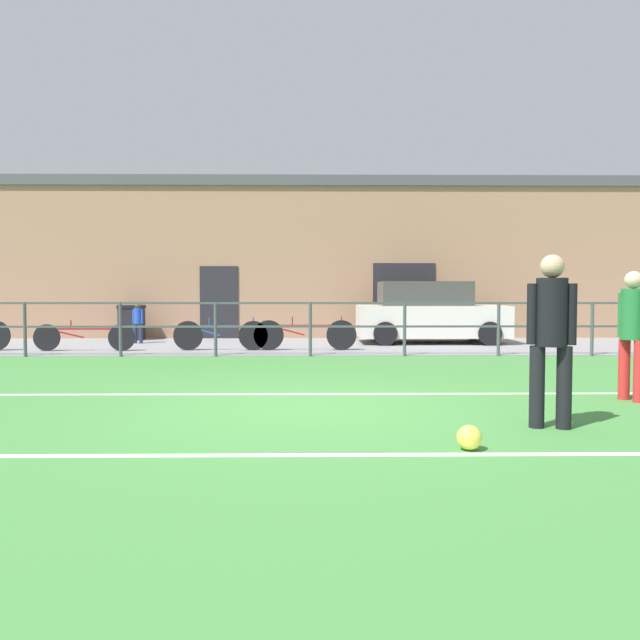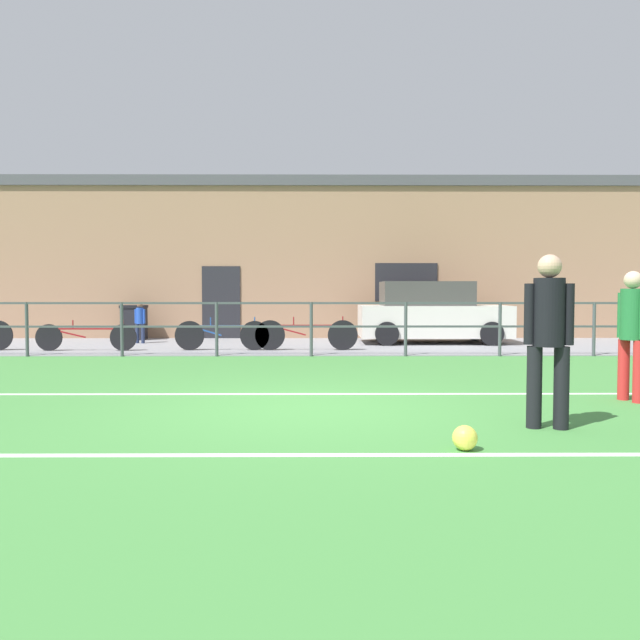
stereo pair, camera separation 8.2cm
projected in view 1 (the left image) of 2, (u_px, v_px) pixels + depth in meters
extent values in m
cube|color=#42843D|center=(310.00, 410.00, 7.52)|extent=(60.00, 44.00, 0.04)
cube|color=white|center=(310.00, 394.00, 8.55)|extent=(36.00, 0.11, 0.00)
cube|color=white|center=(309.00, 455.00, 5.36)|extent=(36.00, 0.11, 0.00)
cube|color=gray|center=(310.00, 346.00, 16.01)|extent=(48.00, 5.00, 0.02)
cylinder|color=#474C51|center=(25.00, 329.00, 13.41)|extent=(0.07, 0.07, 1.15)
cylinder|color=#474C51|center=(120.00, 329.00, 13.43)|extent=(0.07, 0.07, 1.15)
cylinder|color=#474C51|center=(216.00, 329.00, 13.46)|extent=(0.07, 0.07, 1.15)
cylinder|color=#474C51|center=(310.00, 329.00, 13.49)|extent=(0.07, 0.07, 1.15)
cylinder|color=#474C51|center=(405.00, 329.00, 13.52)|extent=(0.07, 0.07, 1.15)
cylinder|color=#474C51|center=(499.00, 329.00, 13.55)|extent=(0.07, 0.07, 1.15)
cylinder|color=#474C51|center=(592.00, 329.00, 13.57)|extent=(0.07, 0.07, 1.15)
cube|color=#474C51|center=(310.00, 303.00, 13.47)|extent=(36.00, 0.04, 0.04)
cube|color=#474C51|center=(310.00, 327.00, 13.49)|extent=(36.00, 0.04, 0.04)
cube|color=#A37A5B|center=(311.00, 264.00, 19.61)|extent=(28.00, 2.40, 4.41)
cube|color=#232328|center=(219.00, 303.00, 18.41)|extent=(1.10, 0.04, 2.10)
cube|color=#232328|center=(404.00, 282.00, 18.46)|extent=(1.80, 0.04, 1.10)
cube|color=#4C4C51|center=(310.00, 187.00, 19.50)|extent=(28.00, 2.56, 0.30)
cylinder|color=black|center=(537.00, 387.00, 6.43)|extent=(0.15, 0.15, 0.83)
cylinder|color=black|center=(564.00, 388.00, 6.38)|extent=(0.15, 0.15, 0.83)
cylinder|color=black|center=(552.00, 312.00, 6.37)|extent=(0.31, 0.31, 0.68)
sphere|color=tan|center=(552.00, 266.00, 6.35)|extent=(0.23, 0.23, 0.23)
cylinder|color=black|center=(532.00, 314.00, 6.41)|extent=(0.11, 0.11, 0.61)
cylinder|color=black|center=(571.00, 314.00, 6.34)|extent=(0.11, 0.11, 0.61)
cylinder|color=red|center=(624.00, 369.00, 8.12)|extent=(0.14, 0.14, 0.77)
cylinder|color=red|center=(639.00, 371.00, 7.89)|extent=(0.14, 0.14, 0.77)
cylinder|color=#237038|center=(633.00, 314.00, 7.98)|extent=(0.29, 0.29, 0.64)
sphere|color=beige|center=(634.00, 280.00, 7.96)|extent=(0.22, 0.22, 0.22)
cylinder|color=#237038|center=(622.00, 315.00, 8.14)|extent=(0.10, 0.10, 0.57)
sphere|color=#E5E04C|center=(469.00, 438.00, 5.53)|extent=(0.22, 0.22, 0.22)
cylinder|color=#232D4C|center=(141.00, 334.00, 16.62)|extent=(0.09, 0.09, 0.51)
cylinder|color=#232D4C|center=(135.00, 334.00, 16.65)|extent=(0.09, 0.09, 0.51)
cylinder|color=blue|center=(138.00, 316.00, 16.61)|extent=(0.19, 0.19, 0.42)
sphere|color=brown|center=(138.00, 305.00, 16.60)|extent=(0.14, 0.14, 0.14)
cylinder|color=blue|center=(142.00, 316.00, 16.60)|extent=(0.07, 0.07, 0.37)
cylinder|color=blue|center=(134.00, 316.00, 16.63)|extent=(0.07, 0.07, 0.37)
cube|color=silver|center=(431.00, 321.00, 16.81)|extent=(3.86, 1.78, 0.82)
cube|color=#43413E|center=(424.00, 294.00, 16.78)|extent=(2.31, 1.49, 0.63)
cylinder|color=black|center=(385.00, 334.00, 15.96)|extent=(0.60, 0.18, 0.60)
cylinder|color=black|center=(490.00, 333.00, 15.99)|extent=(0.60, 0.18, 0.60)
cylinder|color=black|center=(378.00, 329.00, 17.66)|extent=(0.60, 0.18, 0.60)
cylinder|color=black|center=(472.00, 329.00, 17.70)|extent=(0.60, 0.18, 0.60)
cylinder|color=black|center=(47.00, 338.00, 14.50)|extent=(0.61, 0.04, 0.61)
cylinder|color=black|center=(122.00, 338.00, 14.52)|extent=(0.61, 0.04, 0.61)
cube|color=maroon|center=(84.00, 329.00, 14.50)|extent=(1.32, 0.04, 0.04)
cube|color=maroon|center=(65.00, 333.00, 14.50)|extent=(0.83, 0.03, 0.22)
cylinder|color=maroon|center=(71.00, 325.00, 14.49)|extent=(0.03, 0.03, 0.20)
cylinder|color=maroon|center=(121.00, 326.00, 14.51)|extent=(0.03, 0.03, 0.28)
cylinder|color=black|center=(269.00, 335.00, 14.69)|extent=(0.69, 0.04, 0.69)
cylinder|color=black|center=(341.00, 335.00, 14.71)|extent=(0.69, 0.04, 0.69)
cube|color=maroon|center=(305.00, 325.00, 14.69)|extent=(1.31, 0.04, 0.04)
cube|color=maroon|center=(287.00, 330.00, 14.69)|extent=(0.82, 0.03, 0.25)
cylinder|color=maroon|center=(292.00, 321.00, 14.68)|extent=(0.03, 0.03, 0.20)
cylinder|color=maroon|center=(341.00, 322.00, 14.69)|extent=(0.03, 0.03, 0.28)
cylinder|color=black|center=(188.00, 336.00, 14.66)|extent=(0.68, 0.04, 0.68)
cylinder|color=black|center=(253.00, 336.00, 14.68)|extent=(0.68, 0.04, 0.68)
cube|color=#234C99|center=(221.00, 326.00, 14.66)|extent=(1.17, 0.04, 0.04)
cube|color=#234C99|center=(204.00, 331.00, 14.66)|extent=(0.73, 0.03, 0.24)
cylinder|color=#234C99|center=(209.00, 322.00, 14.65)|extent=(0.03, 0.03, 0.20)
cylinder|color=#234C99|center=(253.00, 323.00, 14.67)|extent=(0.03, 0.03, 0.28)
cube|color=black|center=(132.00, 324.00, 17.84)|extent=(0.63, 0.53, 0.89)
cube|color=black|center=(131.00, 307.00, 17.82)|extent=(0.66, 0.56, 0.08)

